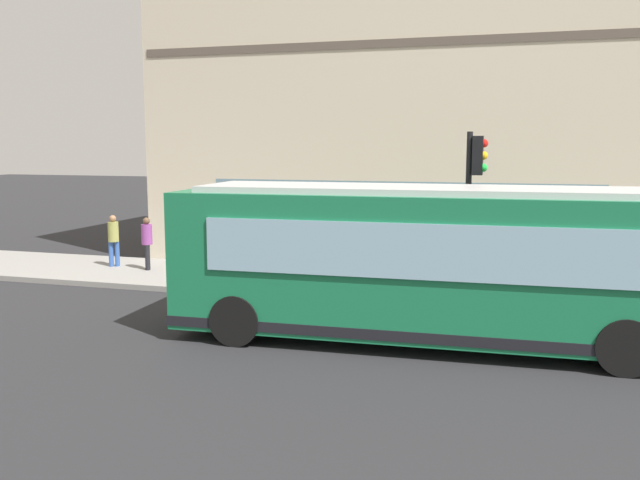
% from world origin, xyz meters
% --- Properties ---
extents(ground, '(120.00, 120.00, 0.00)m').
position_xyz_m(ground, '(0.00, 0.00, 0.00)').
color(ground, '#262628').
extents(sidewalk_curb, '(3.89, 40.00, 0.15)m').
position_xyz_m(sidewalk_curb, '(4.54, 0.00, 0.07)').
color(sidewalk_curb, gray).
rests_on(sidewalk_curb, ground).
extents(building_corner, '(8.67, 16.34, 12.19)m').
position_xyz_m(building_corner, '(10.80, 0.00, 6.09)').
color(building_corner, beige).
rests_on(building_corner, ground).
extents(city_bus_nearside, '(2.90, 10.12, 3.07)m').
position_xyz_m(city_bus_nearside, '(-0.02, -1.85, 1.55)').
color(city_bus_nearside, '#197247').
rests_on(city_bus_nearside, ground).
extents(traffic_light_near_corner, '(0.32, 0.49, 4.02)m').
position_xyz_m(traffic_light_near_corner, '(3.12, -2.43, 2.95)').
color(traffic_light_near_corner, black).
rests_on(traffic_light_near_corner, sidewalk_curb).
extents(fire_hydrant, '(0.35, 0.35, 0.74)m').
position_xyz_m(fire_hydrant, '(5.59, 1.47, 0.51)').
color(fire_hydrant, yellow).
rests_on(fire_hydrant, sidewalk_curb).
extents(pedestrian_by_light_pole, '(0.32, 0.32, 1.58)m').
position_xyz_m(pedestrian_by_light_pole, '(4.86, 8.43, 1.05)').
color(pedestrian_by_light_pole, '#3359A5').
rests_on(pedestrian_by_light_pole, sidewalk_curb).
extents(pedestrian_walking_along_curb, '(0.32, 0.32, 1.59)m').
position_xyz_m(pedestrian_walking_along_curb, '(3.71, -3.74, 1.06)').
color(pedestrian_walking_along_curb, '#99994C').
rests_on(pedestrian_walking_along_curb, sidewalk_curb).
extents(pedestrian_near_building_entrance, '(0.32, 0.32, 1.57)m').
position_xyz_m(pedestrian_near_building_entrance, '(4.67, 7.15, 1.04)').
color(pedestrian_near_building_entrance, black).
rests_on(pedestrian_near_building_entrance, sidewalk_curb).
extents(pedestrian_near_hydrant, '(0.32, 0.32, 1.79)m').
position_xyz_m(pedestrian_near_hydrant, '(4.42, -0.47, 1.19)').
color(pedestrian_near_hydrant, '#99994C').
rests_on(pedestrian_near_hydrant, sidewalk_curb).
extents(newspaper_vending_box, '(0.44, 0.42, 0.90)m').
position_xyz_m(newspaper_vending_box, '(3.89, -6.24, 0.60)').
color(newspaper_vending_box, '#263F99').
rests_on(newspaper_vending_box, sidewalk_curb).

